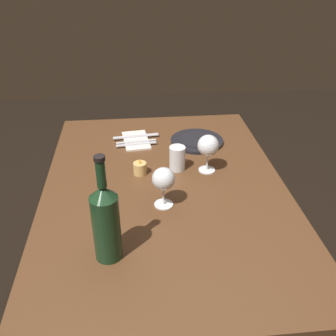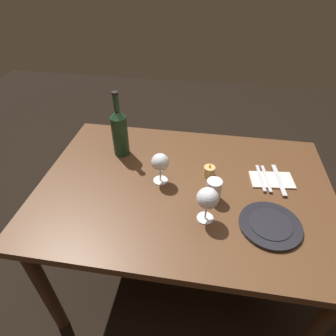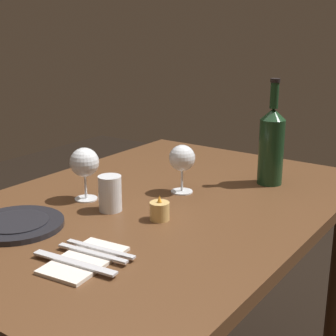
# 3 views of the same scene
# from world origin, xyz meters

# --- Properties ---
(ground_plane) EXTENTS (6.00, 6.00, 0.00)m
(ground_plane) POSITION_xyz_m (0.00, 0.00, 0.00)
(ground_plane) COLOR black
(dining_table) EXTENTS (1.30, 0.90, 0.74)m
(dining_table) POSITION_xyz_m (0.00, 0.00, 0.65)
(dining_table) COLOR #56351E
(dining_table) RESTS_ON ground
(wine_glass_left) EXTENTS (0.08, 0.08, 0.15)m
(wine_glass_left) POSITION_xyz_m (-0.11, 0.02, 0.84)
(wine_glass_left) COLOR white
(wine_glass_left) RESTS_ON dining_table
(wine_glass_right) EXTENTS (0.08, 0.08, 0.15)m
(wine_glass_right) POSITION_xyz_m (0.10, -0.18, 0.85)
(wine_glass_right) COLOR white
(wine_glass_right) RESTS_ON dining_table
(wine_bottle) EXTENTS (0.08, 0.08, 0.33)m
(wine_bottle) POSITION_xyz_m (-0.34, 0.20, 0.87)
(wine_bottle) COLOR #19381E
(wine_bottle) RESTS_ON dining_table
(water_tumbler) EXTENTS (0.06, 0.06, 0.10)m
(water_tumbler) POSITION_xyz_m (0.13, -0.06, 0.78)
(water_tumbler) COLOR white
(water_tumbler) RESTS_ON dining_table
(votive_candle) EXTENTS (0.05, 0.05, 0.07)m
(votive_candle) POSITION_xyz_m (0.10, 0.09, 0.76)
(votive_candle) COLOR #DBB266
(votive_candle) RESTS_ON dining_table
(dinner_plate) EXTENTS (0.24, 0.24, 0.02)m
(dinner_plate) POSITION_xyz_m (0.35, -0.18, 0.75)
(dinner_plate) COLOR black
(dinner_plate) RESTS_ON dining_table
(folded_napkin) EXTENTS (0.20, 0.13, 0.01)m
(folded_napkin) POSITION_xyz_m (0.39, 0.10, 0.74)
(folded_napkin) COLOR silver
(folded_napkin) RESTS_ON dining_table
(fork_inner) EXTENTS (0.03, 0.18, 0.00)m
(fork_inner) POSITION_xyz_m (0.36, 0.10, 0.75)
(fork_inner) COLOR silver
(fork_inner) RESTS_ON folded_napkin
(fork_outer) EXTENTS (0.03, 0.18, 0.00)m
(fork_outer) POSITION_xyz_m (0.34, 0.10, 0.75)
(fork_outer) COLOR silver
(fork_outer) RESTS_ON folded_napkin
(table_knife) EXTENTS (0.04, 0.21, 0.00)m
(table_knife) POSITION_xyz_m (0.42, 0.10, 0.75)
(table_knife) COLOR silver
(table_knife) RESTS_ON folded_napkin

